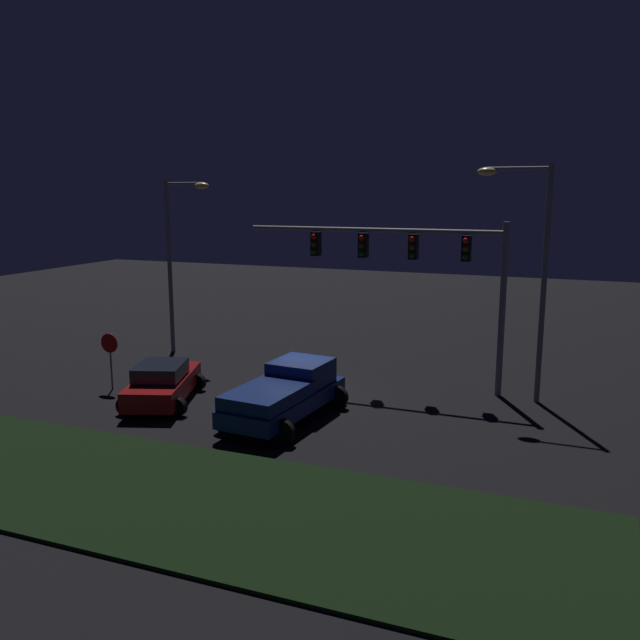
{
  "coord_description": "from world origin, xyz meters",
  "views": [
    {
      "loc": [
        9.12,
        -21.54,
        7.55
      ],
      "look_at": [
        0.19,
        1.19,
        2.81
      ],
      "focal_mm": 37.09,
      "sensor_mm": 36.0,
      "label": 1
    }
  ],
  "objects_px": {
    "traffic_signal_gantry": "(414,259)",
    "stop_sign": "(110,350)",
    "pickup_truck": "(287,390)",
    "street_lamp_left": "(177,246)",
    "street_lamp_right": "(531,256)",
    "car_sedan": "(163,383)"
  },
  "relations": [
    {
      "from": "traffic_signal_gantry",
      "to": "street_lamp_left",
      "type": "relative_size",
      "value": 1.28
    },
    {
      "from": "traffic_signal_gantry",
      "to": "street_lamp_right",
      "type": "xyz_separation_m",
      "value": [
        4.28,
        -0.29,
        0.3
      ]
    },
    {
      "from": "street_lamp_left",
      "to": "street_lamp_right",
      "type": "xyz_separation_m",
      "value": [
        15.86,
        -1.77,
        0.26
      ]
    },
    {
      "from": "pickup_truck",
      "to": "stop_sign",
      "type": "relative_size",
      "value": 2.49
    },
    {
      "from": "pickup_truck",
      "to": "street_lamp_left",
      "type": "xyz_separation_m",
      "value": [
        -8.61,
        6.77,
        4.07
      ]
    },
    {
      "from": "traffic_signal_gantry",
      "to": "car_sedan",
      "type": "bearing_deg",
      "value": -145.95
    },
    {
      "from": "car_sedan",
      "to": "street_lamp_right",
      "type": "distance_m",
      "value": 13.96
    },
    {
      "from": "car_sedan",
      "to": "stop_sign",
      "type": "xyz_separation_m",
      "value": [
        -2.8,
        0.64,
        0.82
      ]
    },
    {
      "from": "street_lamp_left",
      "to": "pickup_truck",
      "type": "bearing_deg",
      "value": -38.16
    },
    {
      "from": "stop_sign",
      "to": "pickup_truck",
      "type": "bearing_deg",
      "value": -4.33
    },
    {
      "from": "stop_sign",
      "to": "car_sedan",
      "type": "bearing_deg",
      "value": -12.87
    },
    {
      "from": "street_lamp_right",
      "to": "stop_sign",
      "type": "distance_m",
      "value": 16.06
    },
    {
      "from": "car_sedan",
      "to": "traffic_signal_gantry",
      "type": "height_order",
      "value": "traffic_signal_gantry"
    },
    {
      "from": "traffic_signal_gantry",
      "to": "stop_sign",
      "type": "bearing_deg",
      "value": -156.28
    },
    {
      "from": "pickup_truck",
      "to": "car_sedan",
      "type": "height_order",
      "value": "pickup_truck"
    },
    {
      "from": "pickup_truck",
      "to": "stop_sign",
      "type": "xyz_separation_m",
      "value": [
        -7.73,
        0.59,
        0.56
      ]
    },
    {
      "from": "pickup_truck",
      "to": "stop_sign",
      "type": "distance_m",
      "value": 7.77
    },
    {
      "from": "street_lamp_left",
      "to": "stop_sign",
      "type": "bearing_deg",
      "value": -81.88
    },
    {
      "from": "car_sedan",
      "to": "stop_sign",
      "type": "bearing_deg",
      "value": 58.21
    },
    {
      "from": "car_sedan",
      "to": "street_lamp_left",
      "type": "xyz_separation_m",
      "value": [
        -3.68,
        6.82,
        4.33
      ]
    },
    {
      "from": "pickup_truck",
      "to": "street_lamp_left",
      "type": "height_order",
      "value": "street_lamp_left"
    },
    {
      "from": "pickup_truck",
      "to": "car_sedan",
      "type": "relative_size",
      "value": 1.17
    }
  ]
}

